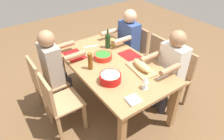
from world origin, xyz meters
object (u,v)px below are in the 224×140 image
(chair_far_left, at_px, (135,49))
(cup_far_left, at_px, (113,43))
(diner_far_left, at_px, (127,41))
(bread_loaf, at_px, (142,65))
(cutting_board, at_px, (141,69))
(serving_bowl_greens, at_px, (103,56))
(wine_glass, at_px, (146,80))
(dining_table, at_px, (112,68))
(diner_far_right, at_px, (170,67))
(chair_far_center, at_px, (153,61))
(wine_bottle, at_px, (108,41))
(napkin_stack, at_px, (133,100))
(chair_near_left, at_px, (44,82))
(chair_far_right, at_px, (176,75))
(beer_bottle, at_px, (90,61))
(chair_near_center, at_px, (58,102))
(diner_near_left, at_px, (55,65))
(serving_bowl_pasta, at_px, (110,77))

(chair_far_left, height_order, cup_far_left, chair_far_left)
(diner_far_left, relative_size, bread_loaf, 3.75)
(cutting_board, relative_size, cup_far_left, 3.99)
(serving_bowl_greens, xyz_separation_m, wine_glass, (0.78, 0.05, 0.07))
(dining_table, xyz_separation_m, diner_far_right, (0.46, 0.61, 0.04))
(chair_far_center, height_order, chair_far_left, same)
(wine_bottle, bearing_deg, napkin_stack, -20.98)
(chair_near_left, height_order, serving_bowl_greens, chair_near_left)
(chair_far_center, bearing_deg, cup_far_left, -126.95)
(diner_far_left, xyz_separation_m, cup_far_left, (0.08, -0.32, 0.09))
(chair_near_left, bearing_deg, diner_far_right, 56.89)
(chair_far_right, height_order, wine_glass, wine_glass)
(dining_table, bearing_deg, cup_far_left, 142.52)
(bread_loaf, xyz_separation_m, beer_bottle, (-0.38, -0.51, 0.04))
(chair_near_center, height_order, wine_bottle, wine_bottle)
(diner_far_right, relative_size, napkin_stack, 8.57)
(diner_near_left, height_order, bread_loaf, diner_near_left)
(bread_loaf, height_order, wine_bottle, wine_bottle)
(dining_table, bearing_deg, serving_bowl_pasta, -37.80)
(dining_table, xyz_separation_m, serving_bowl_greens, (-0.16, -0.04, 0.13))
(cup_far_left, bearing_deg, napkin_stack, -25.44)
(dining_table, xyz_separation_m, napkin_stack, (0.71, -0.23, 0.10))
(chair_far_right, xyz_separation_m, chair_near_left, (-0.92, -1.59, 0.00))
(diner_near_left, distance_m, napkin_stack, 1.23)
(chair_far_right, height_order, cup_far_left, chair_far_right)
(chair_far_left, xyz_separation_m, bread_loaf, (0.79, -0.58, 0.32))
(chair_far_right, height_order, cutting_board, chair_far_right)
(chair_far_center, distance_m, chair_near_left, 1.66)
(cutting_board, xyz_separation_m, beer_bottle, (-0.38, -0.51, 0.10))
(diner_far_right, bearing_deg, diner_far_left, 180.00)
(diner_near_left, distance_m, bread_loaf, 1.15)
(chair_near_left, height_order, wine_glass, wine_glass)
(dining_table, height_order, chair_near_left, chair_near_left)
(chair_far_right, relative_size, serving_bowl_pasta, 3.41)
(beer_bottle, bearing_deg, diner_far_right, 60.54)
(dining_table, relative_size, chair_far_right, 1.97)
(diner_near_left, xyz_separation_m, diner_far_left, (0.00, 1.23, 0.00))
(beer_bottle, bearing_deg, chair_far_center, 87.28)
(wine_bottle, distance_m, beer_bottle, 0.58)
(chair_far_right, bearing_deg, chair_far_center, 180.00)
(chair_near_left, relative_size, napkin_stack, 6.07)
(diner_near_left, xyz_separation_m, beer_bottle, (0.41, 0.32, 0.15))
(diner_near_left, height_order, serving_bowl_greens, diner_near_left)
(chair_far_left, bearing_deg, cup_far_left, -81.04)
(beer_bottle, bearing_deg, diner_far_left, 114.26)
(diner_far_right, relative_size, bread_loaf, 3.75)
(wine_bottle, xyz_separation_m, wine_glass, (1.01, -0.18, 0.01))
(chair_far_right, xyz_separation_m, bread_loaf, (-0.13, -0.58, 0.32))
(chair_far_center, xyz_separation_m, wine_bottle, (-0.38, -0.61, 0.37))
(serving_bowl_pasta, bearing_deg, chair_far_center, 106.35)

